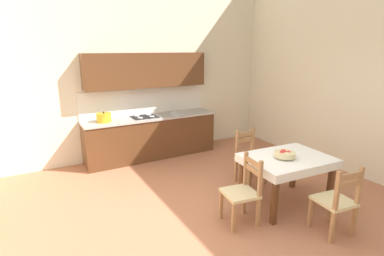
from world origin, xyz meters
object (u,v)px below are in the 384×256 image
(kitchen_cabinetry, at_px, (150,118))
(dining_table, at_px, (287,166))
(dining_chair_kitchen_side, at_px, (250,158))
(fruit_bowl, at_px, (285,154))
(dining_chair_tv_side, at_px, (243,192))
(dining_chair_camera_side, at_px, (337,202))

(kitchen_cabinetry, relative_size, dining_table, 2.20)
(dining_chair_kitchen_side, distance_m, fruit_bowl, 0.96)
(dining_chair_tv_side, bearing_deg, dining_table, 5.25)
(kitchen_cabinetry, bearing_deg, dining_chair_kitchen_side, -63.71)
(dining_chair_camera_side, xyz_separation_m, fruit_bowl, (-0.07, 0.84, 0.37))
(dining_chair_camera_side, relative_size, dining_chair_tv_side, 1.00)
(kitchen_cabinetry, xyz_separation_m, dining_chair_camera_side, (0.97, -3.78, -0.41))
(dining_chair_camera_side, height_order, fruit_bowl, dining_chair_camera_side)
(dining_chair_camera_side, distance_m, dining_chair_kitchen_side, 1.72)
(kitchen_cabinetry, xyz_separation_m, dining_chair_tv_side, (0.11, -3.01, -0.41))
(dining_table, bearing_deg, kitchen_cabinetry, 108.73)
(dining_chair_camera_side, distance_m, fruit_bowl, 0.92)
(kitchen_cabinetry, bearing_deg, fruit_bowl, -72.86)
(dining_chair_kitchen_side, distance_m, dining_chair_tv_side, 1.31)
(dining_chair_kitchen_side, bearing_deg, kitchen_cabinetry, 116.29)
(kitchen_cabinetry, bearing_deg, dining_chair_camera_side, -75.58)
(fruit_bowl, bearing_deg, dining_chair_tv_side, -175.36)
(kitchen_cabinetry, distance_m, dining_chair_kitchen_side, 2.34)
(dining_table, distance_m, dining_chair_tv_side, 0.90)
(dining_chair_camera_side, bearing_deg, kitchen_cabinetry, 104.42)
(dining_chair_tv_side, height_order, fruit_bowl, dining_chair_tv_side)
(dining_chair_tv_side, bearing_deg, dining_chair_kitchen_side, 46.19)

